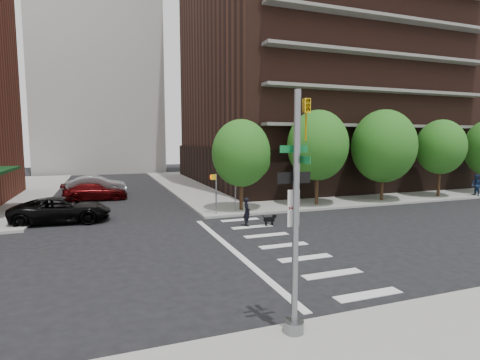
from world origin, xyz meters
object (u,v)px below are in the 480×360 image
scooter (294,207)px  dog_walker (247,212)px  traffic_signal (296,233)px  parked_car_silver (97,185)px  pedestrian_far (477,185)px  parked_car_maroon (95,192)px  parked_car_black (62,210)px

scooter → dog_walker: (-4.24, -2.19, 0.37)m
traffic_signal → parked_car_silver: traffic_signal is taller
dog_walker → pedestrian_far: (22.40, 3.19, 0.24)m
parked_car_silver → traffic_signal: bearing=-169.4°
parked_car_maroon → parked_car_silver: size_ratio=0.98×
traffic_signal → scooter: (7.51, 13.99, -2.24)m
parked_car_silver → dog_walker: size_ratio=3.12×
parked_car_silver → scooter: parked_car_silver is taller
traffic_signal → scooter: 16.04m
parked_car_black → parked_car_silver: size_ratio=1.07×
pedestrian_far → scooter: bearing=-77.1°
parked_car_black → scooter: bearing=-95.7°
parked_car_silver → pedestrian_far: 33.44m
traffic_signal → pedestrian_far: bearing=30.3°
parked_car_black → parked_car_silver: parked_car_silver is taller
traffic_signal → parked_car_silver: (-5.03, 28.22, -1.84)m
dog_walker → parked_car_maroon: bearing=36.5°
parked_car_black → dog_walker: (10.10, -4.69, 0.06)m
parked_car_silver → scooter: size_ratio=2.98×
parked_car_black → parked_car_maroon: size_ratio=1.10×
parked_car_maroon → parked_car_silver: (0.07, 3.61, 0.12)m
parked_car_maroon → dog_walker: bearing=-148.3°
parked_car_black → parked_car_silver: 11.86m
parked_car_maroon → pedestrian_far: (30.78, -9.62, 0.34)m
parked_car_black → pedestrian_far: 32.54m
traffic_signal → scooter: traffic_signal is taller
parked_car_maroon → dog_walker: size_ratio=3.06×
pedestrian_far → parked_car_black: bearing=-82.9°
parked_car_maroon → pedestrian_far: size_ratio=2.75×
parked_car_black → dog_walker: size_ratio=3.35×
traffic_signal → dog_walker: (3.27, 11.81, -1.87)m
parked_car_black → pedestrian_far: (32.51, -1.50, 0.30)m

